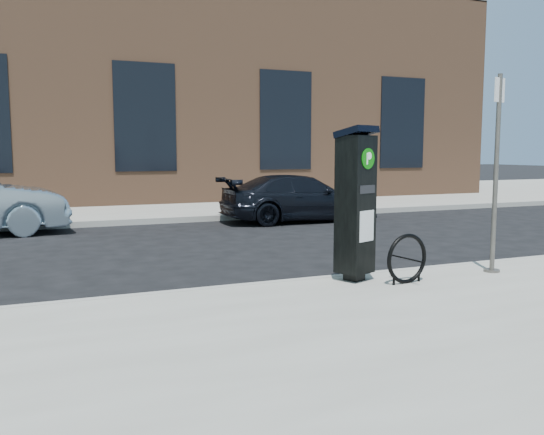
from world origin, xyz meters
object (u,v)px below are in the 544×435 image
car_dark (300,198)px  parking_kiosk (355,202)px  sign_pole (496,175)px  bike_rack (407,259)px

car_dark → parking_kiosk: bearing=161.3°
car_dark → sign_pole: bearing=177.1°
parking_kiosk → bike_rack: parking_kiosk is taller
bike_rack → sign_pole: bearing=-2.2°
parking_kiosk → sign_pole: 2.19m
parking_kiosk → car_dark: parking_kiosk is taller
sign_pole → car_dark: (0.58, 7.71, -0.93)m
parking_kiosk → sign_pole: size_ratio=0.74×
bike_rack → car_dark: size_ratio=0.15×
parking_kiosk → sign_pole: (2.14, -0.30, 0.34)m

